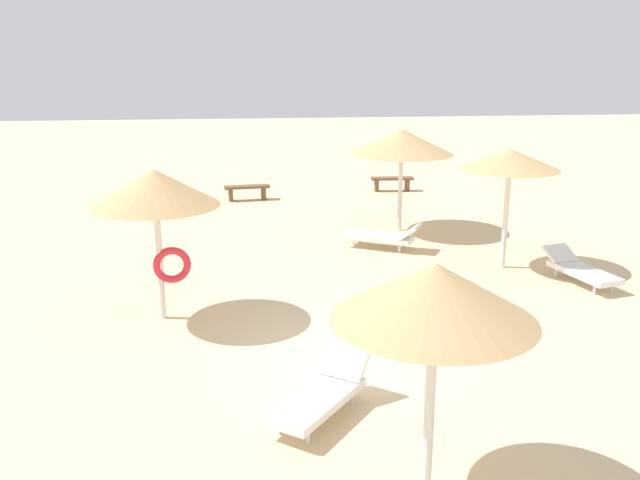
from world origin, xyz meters
The scene contains 10 objects.
ground_plane centered at (0.00, 0.00, 0.00)m, with size 80.00×80.00×0.00m, color beige.
parasol_0 centered at (2.78, 8.08, 2.47)m, with size 2.81×2.81×2.82m.
parasol_1 centered at (4.43, 4.49, 2.51)m, with size 2.24×2.24×2.76m.
parasol_2 centered at (0.52, -3.59, 2.41)m, with size 2.26×2.26×2.75m.
parasol_4 centered at (-3.08, 2.15, 2.47)m, with size 2.33×2.33×2.84m.
lounger_0 centered at (2.00, 6.31, 0.32)m, with size 1.97×1.47×0.70m.
lounger_1 centered at (5.69, 3.25, 0.31)m, with size 1.10×2.01×0.63m.
lounger_2 centered at (-0.49, -1.76, 0.32)m, with size 1.64×1.87×0.78m.
bench_0 centered at (3.72, 13.52, 0.35)m, with size 1.51×0.46×0.49m.
bench_1 centered at (-1.41, 12.53, 0.35)m, with size 1.54×0.58×0.49m.
Camera 1 is at (-1.47, -10.45, 4.96)m, focal length 39.20 mm.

